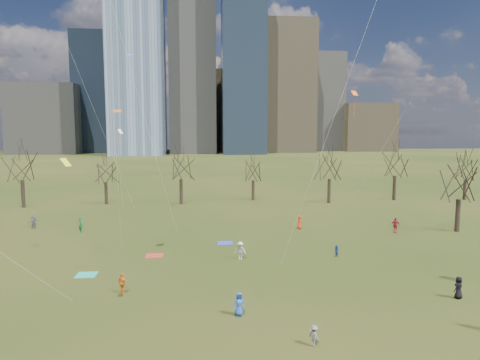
{
  "coord_description": "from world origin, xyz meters",
  "views": [
    {
      "loc": [
        -3.61,
        -28.49,
        11.62
      ],
      "look_at": [
        0.0,
        12.0,
        7.0
      ],
      "focal_mm": 32.0,
      "sensor_mm": 36.0,
      "label": 1
    }
  ],
  "objects": [
    {
      "name": "ground",
      "position": [
        0.0,
        0.0,
        0.0
      ],
      "size": [
        500.0,
        500.0,
        0.0
      ],
      "primitive_type": "plane",
      "color": "black",
      "rests_on": "ground"
    },
    {
      "name": "downtown_skyline",
      "position": [
        -2.43,
        210.64,
        39.01
      ],
      "size": [
        212.5,
        78.0,
        118.0
      ],
      "color": "slate",
      "rests_on": "ground"
    },
    {
      "name": "bare_tree_row",
      "position": [
        -0.09,
        37.22,
        6.12
      ],
      "size": [
        113.04,
        29.8,
        9.5
      ],
      "color": "black",
      "rests_on": "ground"
    },
    {
      "name": "blanket_teal",
      "position": [
        -13.09,
        6.17,
        0.01
      ],
      "size": [
        1.6,
        1.5,
        0.03
      ],
      "primitive_type": "cube",
      "color": "teal",
      "rests_on": "ground"
    },
    {
      "name": "blanket_navy",
      "position": [
        -1.29,
        15.17,
        0.01
      ],
      "size": [
        1.6,
        1.5,
        0.03
      ],
      "primitive_type": "cube",
      "color": "#293BC1",
      "rests_on": "ground"
    },
    {
      "name": "blanket_crimson",
      "position": [
        -8.16,
        11.17,
        0.01
      ],
      "size": [
        1.6,
        1.5,
        0.03
      ],
      "primitive_type": "cube",
      "color": "red",
      "rests_on": "ground"
    },
    {
      "name": "person_0",
      "position": [
        -1.36,
        -2.64,
        0.77
      ],
      "size": [
        0.81,
        0.6,
        1.53
      ],
      "primitive_type": "imported",
      "rotation": [
        0.0,
        0.0,
        0.15
      ],
      "color": "#2750AC",
      "rests_on": "ground"
    },
    {
      "name": "person_3",
      "position": [
        2.37,
        -6.83,
        0.59
      ],
      "size": [
        0.76,
        0.88,
        1.18
      ],
      "primitive_type": "imported",
      "rotation": [
        0.0,
        0.0,
        2.09
      ],
      "color": "slate",
      "rests_on": "ground"
    },
    {
      "name": "person_4",
      "position": [
        -9.42,
        1.9,
        0.73
      ],
      "size": [
        0.88,
        0.83,
        1.46
      ],
      "primitive_type": "imported",
      "rotation": [
        0.0,
        0.0,
        2.43
      ],
      "color": "orange",
      "rests_on": "ground"
    },
    {
      "name": "person_6",
      "position": [
        14.17,
        -1.18,
        0.78
      ],
      "size": [
        0.91,
        0.78,
        1.57
      ],
      "primitive_type": "imported",
      "rotation": [
        0.0,
        0.0,
        3.6
      ],
      "color": "black",
      "rests_on": "ground"
    },
    {
      "name": "person_8",
      "position": [
        8.73,
        9.2,
        0.56
      ],
      "size": [
        0.6,
        0.67,
        1.13
      ],
      "primitive_type": "imported",
      "rotation": [
        0.0,
        0.0,
        5.09
      ],
      "color": "#23499A",
      "rests_on": "ground"
    },
    {
      "name": "person_9",
      "position": [
        -0.21,
        9.31,
        0.83
      ],
      "size": [
        1.23,
        0.98,
        1.66
      ],
      "primitive_type": "imported",
      "rotation": [
        0.0,
        0.0,
        5.88
      ],
      "color": "silver",
      "rests_on": "ground"
    },
    {
      "name": "person_10",
      "position": [
        18.49,
        18.0,
        0.89
      ],
      "size": [
        1.07,
        0.52,
        1.77
      ],
      "primitive_type": "imported",
      "rotation": [
        0.0,
        0.0,
        6.2
      ],
      "color": "#A4172E",
      "rests_on": "ground"
    },
    {
      "name": "person_11",
      "position": [
        -23.84,
        23.91,
        0.85
      ],
      "size": [
        1.48,
        1.46,
        1.7
      ],
      "primitive_type": "imported",
      "rotation": [
        0.0,
        0.0,
        0.77
      ],
      "color": "slate",
      "rests_on": "ground"
    },
    {
      "name": "person_12",
      "position": [
        7.97,
        20.97,
        0.82
      ],
      "size": [
        0.62,
        0.86,
        1.64
      ],
      "primitive_type": "imported",
      "rotation": [
        0.0,
        0.0,
        1.7
      ],
      "color": "red",
      "rests_on": "ground"
    },
    {
      "name": "person_13",
      "position": [
        -17.69,
        21.47,
        0.89
      ],
      "size": [
        0.73,
        0.78,
        1.79
      ],
      "primitive_type": "imported",
      "rotation": [
        0.0,
        0.0,
        2.21
      ],
      "color": "#176B34",
      "rests_on": "ground"
    },
    {
      "name": "kites_airborne",
      "position": [
        2.02,
        11.34,
        13.43
      ],
      "size": [
        63.56,
        42.82,
        31.22
      ],
      "color": "orange",
      "rests_on": "ground"
    }
  ]
}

